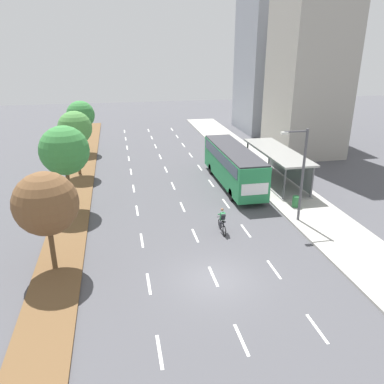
{
  "coord_description": "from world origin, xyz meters",
  "views": [
    {
      "loc": [
        -4.58,
        -16.8,
        11.7
      ],
      "look_at": [
        0.75,
        10.03,
        1.2
      ],
      "focal_mm": 35.75,
      "sensor_mm": 36.0,
      "label": 1
    }
  ],
  "objects_px": {
    "cyclist": "(222,221)",
    "median_tree_third": "(75,128)",
    "median_tree_nearest": "(46,204)",
    "streetlight": "(301,169)",
    "trash_bin": "(296,201)",
    "median_tree_second": "(64,151)",
    "bus": "(233,163)",
    "bus_shelter": "(279,163)",
    "median_tree_fourth": "(81,115)"
  },
  "relations": [
    {
      "from": "bus_shelter",
      "to": "cyclist",
      "type": "distance_m",
      "value": 11.62
    },
    {
      "from": "bus_shelter",
      "to": "median_tree_second",
      "type": "bearing_deg",
      "value": -171.28
    },
    {
      "from": "bus_shelter",
      "to": "median_tree_fourth",
      "type": "bearing_deg",
      "value": 141.76
    },
    {
      "from": "streetlight",
      "to": "trash_bin",
      "type": "distance_m",
      "value": 4.12
    },
    {
      "from": "bus_shelter",
      "to": "median_tree_nearest",
      "type": "distance_m",
      "value": 21.34
    },
    {
      "from": "bus_shelter",
      "to": "median_tree_third",
      "type": "distance_m",
      "value": 18.99
    },
    {
      "from": "median_tree_second",
      "to": "median_tree_third",
      "type": "xyz_separation_m",
      "value": [
        0.03,
        8.47,
        -0.06
      ]
    },
    {
      "from": "bus_shelter",
      "to": "median_tree_second",
      "type": "distance_m",
      "value": 18.35
    },
    {
      "from": "bus",
      "to": "median_tree_fourth",
      "type": "relative_size",
      "value": 1.93
    },
    {
      "from": "median_tree_second",
      "to": "cyclist",
      "type": "bearing_deg",
      "value": -29.97
    },
    {
      "from": "median_tree_nearest",
      "to": "trash_bin",
      "type": "relative_size",
      "value": 6.55
    },
    {
      "from": "bus_shelter",
      "to": "median_tree_third",
      "type": "height_order",
      "value": "median_tree_third"
    },
    {
      "from": "trash_bin",
      "to": "streetlight",
      "type": "bearing_deg",
      "value": -114.99
    },
    {
      "from": "bus",
      "to": "median_tree_fourth",
      "type": "distance_m",
      "value": 19.77
    },
    {
      "from": "cyclist",
      "to": "trash_bin",
      "type": "bearing_deg",
      "value": 22.91
    },
    {
      "from": "bus_shelter",
      "to": "median_tree_third",
      "type": "relative_size",
      "value": 1.63
    },
    {
      "from": "bus",
      "to": "median_tree_second",
      "type": "relative_size",
      "value": 1.79
    },
    {
      "from": "median_tree_nearest",
      "to": "median_tree_second",
      "type": "bearing_deg",
      "value": 89.32
    },
    {
      "from": "bus",
      "to": "median_tree_third",
      "type": "distance_m",
      "value": 14.93
    },
    {
      "from": "cyclist",
      "to": "median_tree_fourth",
      "type": "distance_m",
      "value": 25.35
    },
    {
      "from": "cyclist",
      "to": "median_tree_second",
      "type": "xyz_separation_m",
      "value": [
        -10.27,
        5.92,
        3.83
      ]
    },
    {
      "from": "cyclist",
      "to": "bus",
      "type": "bearing_deg",
      "value": 69.01
    },
    {
      "from": "bus",
      "to": "trash_bin",
      "type": "relative_size",
      "value": 13.28
    },
    {
      "from": "bus",
      "to": "streetlight",
      "type": "height_order",
      "value": "streetlight"
    },
    {
      "from": "bus_shelter",
      "to": "streetlight",
      "type": "distance_m",
      "value": 8.61
    },
    {
      "from": "bus_shelter",
      "to": "streetlight",
      "type": "height_order",
      "value": "streetlight"
    },
    {
      "from": "bus",
      "to": "trash_bin",
      "type": "xyz_separation_m",
      "value": [
        3.2,
        -6.04,
        -1.49
      ]
    },
    {
      "from": "cyclist",
      "to": "median_tree_third",
      "type": "height_order",
      "value": "median_tree_third"
    },
    {
      "from": "bus_shelter",
      "to": "bus",
      "type": "xyz_separation_m",
      "value": [
        -4.28,
        0.15,
        0.2
      ]
    },
    {
      "from": "cyclist",
      "to": "median_tree_nearest",
      "type": "relative_size",
      "value": 0.33
    },
    {
      "from": "median_tree_nearest",
      "to": "streetlight",
      "type": "bearing_deg",
      "value": 11.08
    },
    {
      "from": "bus",
      "to": "cyclist",
      "type": "height_order",
      "value": "bus"
    },
    {
      "from": "trash_bin",
      "to": "bus",
      "type": "bearing_deg",
      "value": 117.91
    },
    {
      "from": "median_tree_nearest",
      "to": "cyclist",
      "type": "bearing_deg",
      "value": 13.81
    },
    {
      "from": "median_tree_second",
      "to": "trash_bin",
      "type": "bearing_deg",
      "value": -10.55
    },
    {
      "from": "bus",
      "to": "cyclist",
      "type": "xyz_separation_m",
      "value": [
        -3.39,
        -8.82,
        -1.28
      ]
    },
    {
      "from": "cyclist",
      "to": "median_tree_nearest",
      "type": "xyz_separation_m",
      "value": [
        -10.37,
        -2.55,
        3.17
      ]
    },
    {
      "from": "bus",
      "to": "median_tree_second",
      "type": "distance_m",
      "value": 14.19
    },
    {
      "from": "median_tree_nearest",
      "to": "median_tree_third",
      "type": "bearing_deg",
      "value": 89.57
    },
    {
      "from": "streetlight",
      "to": "median_tree_second",
      "type": "bearing_deg",
      "value": 161.31
    },
    {
      "from": "median_tree_second",
      "to": "bus",
      "type": "bearing_deg",
      "value": 12.0
    },
    {
      "from": "median_tree_nearest",
      "to": "trash_bin",
      "type": "height_order",
      "value": "median_tree_nearest"
    },
    {
      "from": "median_tree_third",
      "to": "cyclist",
      "type": "bearing_deg",
      "value": -54.57
    },
    {
      "from": "cyclist",
      "to": "bus_shelter",
      "type": "bearing_deg",
      "value": 48.54
    },
    {
      "from": "median_tree_nearest",
      "to": "median_tree_second",
      "type": "relative_size",
      "value": 0.88
    },
    {
      "from": "streetlight",
      "to": "trash_bin",
      "type": "xyz_separation_m",
      "value": [
        1.03,
        2.21,
        -3.31
      ]
    },
    {
      "from": "median_tree_third",
      "to": "streetlight",
      "type": "relative_size",
      "value": 0.93
    },
    {
      "from": "streetlight",
      "to": "trash_bin",
      "type": "height_order",
      "value": "streetlight"
    },
    {
      "from": "cyclist",
      "to": "median_tree_second",
      "type": "bearing_deg",
      "value": 150.03
    },
    {
      "from": "bus",
      "to": "trash_bin",
      "type": "bearing_deg",
      "value": -62.09
    }
  ]
}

